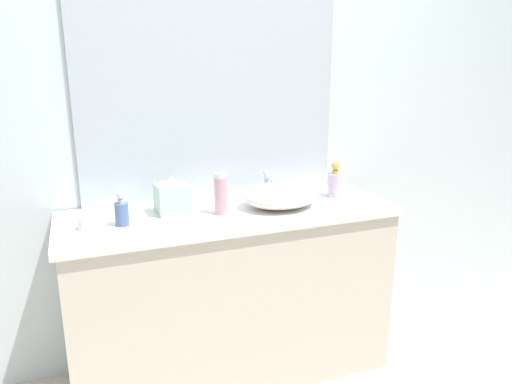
# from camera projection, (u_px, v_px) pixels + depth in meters

# --- Properties ---
(bathroom_wall_rear) EXTENTS (6.00, 0.06, 2.60)m
(bathroom_wall_rear) POSITION_uv_depth(u_px,v_px,m) (226.00, 108.00, 2.39)
(bathroom_wall_rear) COLOR silver
(bathroom_wall_rear) RESTS_ON ground
(vanity_counter) EXTENTS (1.55, 0.54, 0.86)m
(vanity_counter) POSITION_uv_depth(u_px,v_px,m) (232.00, 294.00, 2.31)
(vanity_counter) COLOR beige
(vanity_counter) RESTS_ON ground
(wall_mirror_panel) EXTENTS (1.30, 0.01, 1.12)m
(wall_mirror_panel) POSITION_uv_depth(u_px,v_px,m) (212.00, 84.00, 2.29)
(wall_mirror_panel) COLOR #B2BCC6
(wall_mirror_panel) RESTS_ON vanity_counter
(sink_basin) EXTENTS (0.36, 0.29, 0.11)m
(sink_basin) POSITION_uv_depth(u_px,v_px,m) (280.00, 195.00, 2.23)
(sink_basin) COLOR silver
(sink_basin) RESTS_ON vanity_counter
(faucet) EXTENTS (0.03, 0.15, 0.14)m
(faucet) POSITION_uv_depth(u_px,v_px,m) (268.00, 182.00, 2.36)
(faucet) COLOR silver
(faucet) RESTS_ON vanity_counter
(soap_dispenser) EXTENTS (0.06, 0.06, 0.15)m
(soap_dispenser) POSITION_uv_depth(u_px,v_px,m) (122.00, 212.00, 1.97)
(soap_dispenser) COLOR #4C6695
(soap_dispenser) RESTS_ON vanity_counter
(lotion_bottle) EXTENTS (0.08, 0.08, 0.18)m
(lotion_bottle) POSITION_uv_depth(u_px,v_px,m) (335.00, 182.00, 2.40)
(lotion_bottle) COLOR silver
(lotion_bottle) RESTS_ON vanity_counter
(perfume_bottle) EXTENTS (0.06, 0.06, 0.19)m
(perfume_bottle) POSITION_uv_depth(u_px,v_px,m) (221.00, 194.00, 2.11)
(perfume_bottle) COLOR #D395A6
(perfume_bottle) RESTS_ON vanity_counter
(tissue_box) EXTENTS (0.15, 0.15, 0.17)m
(tissue_box) POSITION_uv_depth(u_px,v_px,m) (172.00, 197.00, 2.14)
(tissue_box) COLOR #AFCFBC
(tissue_box) RESTS_ON vanity_counter
(candle_jar) EXTENTS (0.06, 0.06, 0.05)m
(candle_jar) POSITION_uv_depth(u_px,v_px,m) (85.00, 223.00, 1.94)
(candle_jar) COLOR silver
(candle_jar) RESTS_ON vanity_counter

